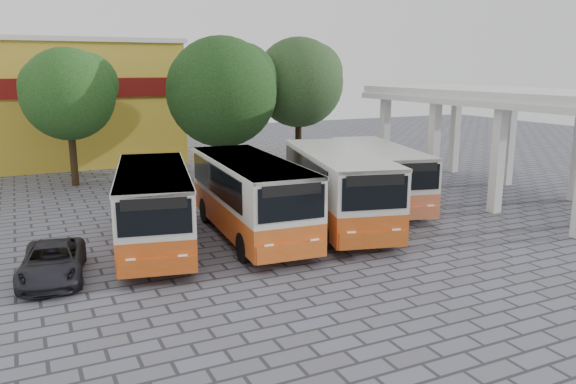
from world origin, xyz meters
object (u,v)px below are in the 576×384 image
bus_far_right (379,172)px  bus_far_left (154,203)px  parked_car (52,262)px  bus_centre_left (251,193)px  bus_centre_right (338,184)px

bus_far_right → bus_far_left: bearing=-157.4°
parked_car → bus_centre_left: bearing=19.9°
bus_centre_left → parked_car: 7.46m
bus_far_left → parked_car: (-3.58, -1.74, -1.12)m
bus_centre_left → bus_far_right: 7.53m
bus_centre_left → bus_far_right: bus_centre_left is taller
bus_centre_left → bus_centre_right: size_ratio=0.94×
bus_far_left → bus_far_right: bus_far_left is taller
bus_far_right → parked_car: bus_far_right is taller
bus_centre_right → bus_far_right: bus_centre_right is taller
parked_car → bus_far_right: bearing=21.9°
bus_centre_right → bus_far_left: bearing=-169.4°
bus_far_left → bus_centre_right: bus_centre_right is taller
bus_centre_left → bus_far_right: size_ratio=1.03×
bus_far_left → bus_centre_left: bus_centre_left is taller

